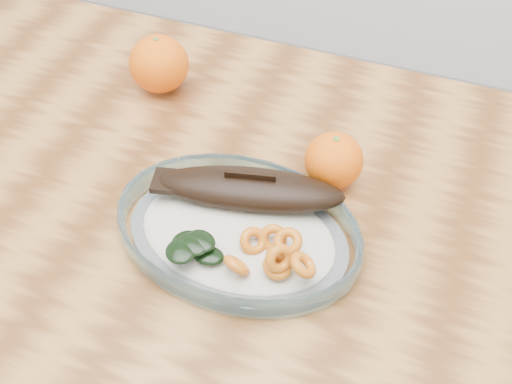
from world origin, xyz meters
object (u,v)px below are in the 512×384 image
orange_left (159,64)px  orange_right (334,160)px  plated_meal (238,227)px  dining_table (193,271)px

orange_left → orange_right: orange_left is taller
orange_left → orange_right: size_ratio=1.18×
plated_meal → orange_right: 0.15m
plated_meal → orange_right: bearing=61.3°
dining_table → plated_meal: 0.13m
dining_table → plated_meal: (0.07, -0.00, 0.12)m
plated_meal → orange_right: size_ratio=7.46×
plated_meal → orange_right: (0.08, 0.13, 0.02)m
dining_table → orange_left: size_ratio=13.93×
plated_meal → orange_left: bearing=135.5°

